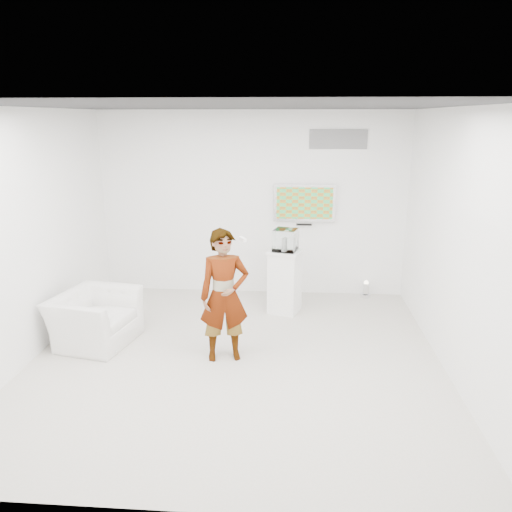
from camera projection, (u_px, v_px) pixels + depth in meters
name	position (u px, v px, depth m)	size (l,w,h in m)	color
room	(235.00, 241.00, 5.77)	(5.01, 5.01, 3.00)	beige
tv	(305.00, 203.00, 8.04)	(1.00, 0.08, 0.60)	silver
logo_decal	(338.00, 139.00, 7.77)	(0.90, 0.02, 0.30)	slate
person	(224.00, 296.00, 5.99)	(0.60, 0.39, 1.63)	silver
armchair	(95.00, 318.00, 6.55)	(1.04, 0.91, 0.67)	silver
pedestal	(285.00, 281.00, 7.56)	(0.47, 0.47, 0.96)	white
floor_uplight	(366.00, 289.00, 8.25)	(0.17, 0.17, 0.27)	white
vitrine	(285.00, 240.00, 7.39)	(0.33, 0.33, 0.33)	white
console	(285.00, 244.00, 7.40)	(0.05, 0.15, 0.21)	white
wii_remote	(243.00, 239.00, 5.99)	(0.04, 0.15, 0.04)	white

